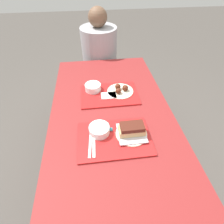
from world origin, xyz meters
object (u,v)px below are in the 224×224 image
at_px(tray_far, 109,94).
at_px(bowl_coleslaw_far, 93,87).
at_px(brisket_sandwich_plate, 132,131).
at_px(person_seated_across, 99,49).
at_px(wings_plate_far, 120,90).
at_px(tray_near, 114,138).
at_px(bowl_coleslaw_near, 99,129).

height_order(tray_far, bowl_coleslaw_far, bowl_coleslaw_far).
relative_size(brisket_sandwich_plate, person_seated_across, 0.28).
bearing_deg(brisket_sandwich_plate, wings_plate_far, 89.64).
bearing_deg(tray_near, bowl_coleslaw_far, 101.73).
bearing_deg(tray_near, brisket_sandwich_plate, 8.14).
distance_m(tray_far, bowl_coleslaw_near, 0.41).
relative_size(tray_near, tray_far, 1.00).
height_order(bowl_coleslaw_far, person_seated_across, person_seated_across).
xyz_separation_m(tray_near, person_seated_across, (-0.00, 1.28, 0.02)).
height_order(bowl_coleslaw_near, person_seated_across, person_seated_across).
bearing_deg(bowl_coleslaw_far, brisket_sandwich_plate, -66.57).
xyz_separation_m(brisket_sandwich_plate, person_seated_across, (-0.11, 1.26, -0.02)).
height_order(tray_near, bowl_coleslaw_far, bowl_coleslaw_far).
relative_size(bowl_coleslaw_near, brisket_sandwich_plate, 0.65).
distance_m(brisket_sandwich_plate, bowl_coleslaw_far, 0.55).
height_order(tray_far, person_seated_across, person_seated_across).
height_order(bowl_coleslaw_near, bowl_coleslaw_far, same).
bearing_deg(bowl_coleslaw_near, tray_far, 74.47).
bearing_deg(brisket_sandwich_plate, tray_far, 101.68).
relative_size(tray_far, bowl_coleslaw_far, 3.52).
distance_m(tray_near, bowl_coleslaw_far, 0.53).
bearing_deg(tray_far, tray_near, -92.62).
xyz_separation_m(bowl_coleslaw_near, person_seated_across, (0.09, 1.23, -0.01)).
relative_size(tray_near, bowl_coleslaw_far, 3.52).
bearing_deg(wings_plate_far, tray_far, -168.48).
bearing_deg(bowl_coleslaw_far, bowl_coleslaw_near, -87.72).
height_order(tray_near, tray_far, same).
bearing_deg(brisket_sandwich_plate, tray_near, -171.86).
distance_m(bowl_coleslaw_near, wings_plate_far, 0.46).
relative_size(tray_far, brisket_sandwich_plate, 2.28).
xyz_separation_m(tray_far, bowl_coleslaw_far, (-0.13, 0.07, 0.04)).
height_order(tray_far, bowl_coleslaw_near, bowl_coleslaw_near).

